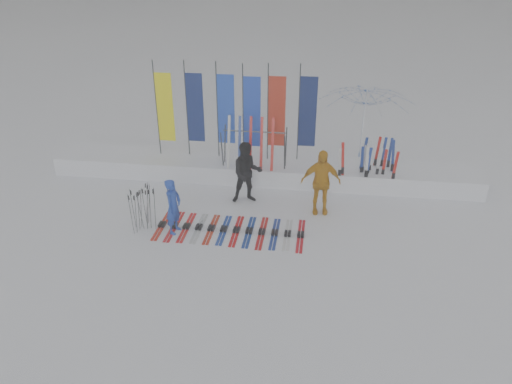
# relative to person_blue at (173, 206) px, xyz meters

# --- Properties ---
(ground) EXTENTS (120.00, 120.00, 0.00)m
(ground) POSITION_rel_person_blue_xyz_m (1.94, -0.85, -0.79)
(ground) COLOR white
(ground) RESTS_ON ground
(snow_bank) EXTENTS (14.00, 1.60, 0.60)m
(snow_bank) POSITION_rel_person_blue_xyz_m (1.94, 3.75, -0.49)
(snow_bank) COLOR white
(snow_bank) RESTS_ON ground
(person_blue) EXTENTS (0.49, 0.64, 1.58)m
(person_blue) POSITION_rel_person_blue_xyz_m (0.00, 0.00, 0.00)
(person_blue) COLOR #1D3DAE
(person_blue) RESTS_ON ground
(person_black) EXTENTS (1.09, 0.95, 1.91)m
(person_black) POSITION_rel_person_blue_xyz_m (1.69, 2.04, 0.16)
(person_black) COLOR black
(person_black) RESTS_ON ground
(person_yellow) EXTENTS (1.20, 0.62, 1.96)m
(person_yellow) POSITION_rel_person_blue_xyz_m (3.89, 1.67, 0.19)
(person_yellow) COLOR orange
(person_yellow) RESTS_ON ground
(tent_canopy) EXTENTS (4.02, 4.06, 2.87)m
(tent_canopy) POSITION_rel_person_blue_xyz_m (5.25, 5.24, 0.65)
(tent_canopy) COLOR white
(tent_canopy) RESTS_ON ground
(ski_row) EXTENTS (4.07, 1.69, 0.07)m
(ski_row) POSITION_rel_person_blue_xyz_m (1.50, 0.25, -0.76)
(ski_row) COLOR red
(ski_row) RESTS_ON ground
(pole_cluster) EXTENTS (0.70, 0.78, 1.24)m
(pole_cluster) POSITION_rel_person_blue_xyz_m (-0.90, 0.09, -0.19)
(pole_cluster) COLOR #595B60
(pole_cluster) RESTS_ON ground
(feather_flags) EXTENTS (5.25, 0.29, 3.20)m
(feather_flags) POSITION_rel_person_blue_xyz_m (1.03, 3.97, 1.45)
(feather_flags) COLOR #383A3F
(feather_flags) RESTS_ON ground
(ski_rack) EXTENTS (2.04, 0.80, 1.23)m
(ski_rack) POSITION_rel_person_blue_xyz_m (1.72, 3.35, 0.59)
(ski_rack) COLOR #383A3F
(ski_rack) RESTS_ON ground
(upright_skis) EXTENTS (1.74, 0.99, 1.70)m
(upright_skis) POSITION_rel_person_blue_xyz_m (5.43, 3.37, -0.00)
(upright_skis) COLOR silver
(upright_skis) RESTS_ON ground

